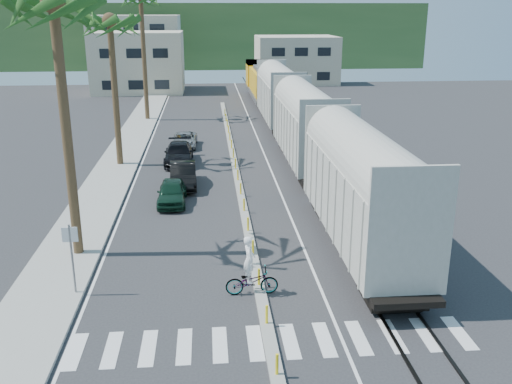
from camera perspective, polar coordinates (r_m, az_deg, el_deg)
The scene contains 16 objects.
ground at distance 21.83m, azimuth 0.78°, elevation -11.97°, with size 140.00×140.00×0.00m, color #28282B.
sidewalk at distance 45.62m, azimuth -13.14°, elevation 3.67°, with size 3.00×90.00×0.15m, color gray.
rails at distance 48.58m, azimuth 3.36°, elevation 4.90°, with size 1.56×100.00×0.06m.
median at distance 40.32m, azimuth -2.06°, elevation 2.31°, with size 0.45×60.00×0.85m.
crosswalk at distance 20.12m, azimuth 1.37°, elevation -14.76°, with size 14.00×2.20×0.01m, color silver.
lane_markings at distance 45.17m, azimuth -5.13°, elevation 3.84°, with size 9.42×90.00×0.01m.
freight_train at distance 46.20m, azimuth 3.75°, elevation 7.86°, with size 3.00×60.94×5.85m.
palm_trees at distance 42.01m, azimuth -14.07°, elevation 17.25°, with size 3.50×37.20×13.75m.
street_sign at distance 23.28m, azimuth -17.98°, elevation -5.51°, with size 0.60×0.08×3.00m.
buildings at distance 90.85m, azimuth -8.03°, elevation 13.52°, with size 38.00×27.00×10.00m.
hillside at distance 118.97m, azimuth -4.21°, elevation 15.40°, with size 80.00×20.00×12.00m, color #385628.
car_lead at distance 33.54m, azimuth -8.40°, elevation -0.02°, with size 1.64×4.05×1.38m, color black.
car_second at distance 36.69m, azimuth -7.32°, elevation 1.70°, with size 1.84×4.68×1.52m, color black.
car_third at distance 42.38m, azimuth -7.72°, elevation 3.84°, with size 2.07×5.08×1.47m, color black.
car_rear at distance 47.47m, azimuth -7.17°, elevation 5.18°, with size 2.09×4.32×1.18m, color #949699.
cyclist at distance 22.76m, azimuth -0.48°, elevation -8.36°, with size 0.88×2.13×2.47m.
Camera 1 is at (-1.94, -18.85, 10.83)m, focal length 40.00 mm.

